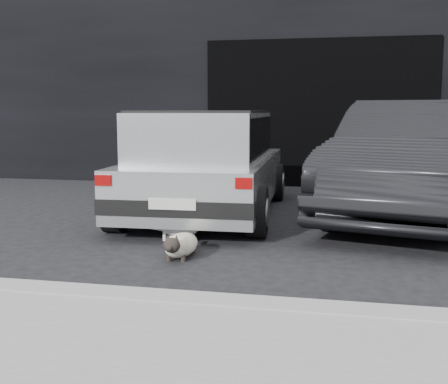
% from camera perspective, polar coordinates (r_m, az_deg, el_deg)
% --- Properties ---
extents(ground, '(80.00, 80.00, 0.00)m').
position_cam_1_polar(ground, '(6.43, -1.12, -3.96)').
color(ground, black).
rests_on(ground, ground).
extents(building_facade, '(34.00, 4.00, 5.00)m').
position_cam_1_polar(building_facade, '(12.18, 10.13, 13.54)').
color(building_facade, black).
rests_on(building_facade, ground).
extents(garage_opening, '(4.00, 0.10, 2.60)m').
position_cam_1_polar(garage_opening, '(10.12, 9.60, 7.83)').
color(garage_opening, black).
rests_on(garage_opening, ground).
extents(curb, '(18.00, 0.25, 0.12)m').
position_cam_1_polar(curb, '(3.78, 4.99, -11.96)').
color(curb, gray).
rests_on(curb, ground).
extents(silver_hatchback, '(1.94, 3.75, 1.36)m').
position_cam_1_polar(silver_hatchback, '(7.30, -1.76, 3.42)').
color(silver_hatchback, silver).
rests_on(silver_hatchback, ground).
extents(second_car, '(2.64, 4.79, 1.49)m').
position_cam_1_polar(second_car, '(7.56, 18.70, 3.18)').
color(second_car, black).
rests_on(second_car, ground).
extents(cat_siamese, '(0.29, 0.81, 0.28)m').
position_cam_1_polar(cat_siamese, '(5.24, -4.52, -5.40)').
color(cat_siamese, beige).
rests_on(cat_siamese, ground).
extents(cat_white, '(0.69, 0.35, 0.33)m').
position_cam_1_polar(cat_white, '(5.90, -4.37, -3.51)').
color(cat_white, white).
rests_on(cat_white, ground).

